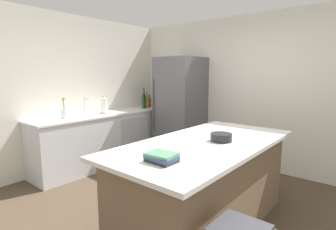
# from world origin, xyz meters

# --- Properties ---
(ground_plane) EXTENTS (7.20, 7.20, 0.00)m
(ground_plane) POSITION_xyz_m (0.00, 0.00, 0.00)
(ground_plane) COLOR #4C3D2D
(wall_rear) EXTENTS (6.00, 0.10, 2.60)m
(wall_rear) POSITION_xyz_m (0.00, 2.25, 1.30)
(wall_rear) COLOR silver
(wall_rear) RESTS_ON ground_plane
(wall_left) EXTENTS (0.10, 6.00, 2.60)m
(wall_left) POSITION_xyz_m (-2.45, 0.00, 1.30)
(wall_left) COLOR silver
(wall_left) RESTS_ON ground_plane
(counter_run_left) EXTENTS (0.64, 2.74, 0.92)m
(counter_run_left) POSITION_xyz_m (-2.09, 0.75, 0.46)
(counter_run_left) COLOR silver
(counter_run_left) RESTS_ON ground_plane
(kitchen_island) EXTENTS (1.09, 2.24, 0.92)m
(kitchen_island) POSITION_xyz_m (0.35, 0.15, 0.47)
(kitchen_island) COLOR #7A6047
(kitchen_island) RESTS_ON ground_plane
(refrigerator) EXTENTS (0.76, 0.79, 1.92)m
(refrigerator) POSITION_xyz_m (-1.26, 1.82, 0.96)
(refrigerator) COLOR #56565B
(refrigerator) RESTS_ON ground_plane
(sink_faucet) EXTENTS (0.15, 0.05, 0.30)m
(sink_faucet) POSITION_xyz_m (-2.14, 0.33, 1.08)
(sink_faucet) COLOR silver
(sink_faucet) RESTS_ON counter_run_left
(flower_vase) EXTENTS (0.10, 0.10, 0.33)m
(flower_vase) POSITION_xyz_m (-2.12, -0.06, 1.02)
(flower_vase) COLOR silver
(flower_vase) RESTS_ON counter_run_left
(paper_towel_roll) EXTENTS (0.14, 0.14, 0.31)m
(paper_towel_roll) POSITION_xyz_m (-2.09, 0.67, 1.06)
(paper_towel_roll) COLOR gray
(paper_towel_roll) RESTS_ON counter_run_left
(soda_bottle) EXTENTS (0.08, 0.08, 0.31)m
(soda_bottle) POSITION_xyz_m (-2.09, 1.99, 1.04)
(soda_bottle) COLOR silver
(soda_bottle) RESTS_ON counter_run_left
(syrup_bottle) EXTENTS (0.07, 0.07, 0.25)m
(syrup_bottle) POSITION_xyz_m (-2.16, 1.91, 1.02)
(syrup_bottle) COLOR #5B3319
(syrup_bottle) RESTS_ON counter_run_left
(hot_sauce_bottle) EXTENTS (0.05, 0.05, 0.20)m
(hot_sauce_bottle) POSITION_xyz_m (-2.07, 1.82, 1.00)
(hot_sauce_bottle) COLOR red
(hot_sauce_bottle) RESTS_ON counter_run_left
(olive_oil_bottle) EXTENTS (0.06, 0.06, 0.33)m
(olive_oil_bottle) POSITION_xyz_m (-2.04, 1.71, 1.06)
(olive_oil_bottle) COLOR olive
(olive_oil_bottle) RESTS_ON counter_run_left
(wine_bottle) EXTENTS (0.07, 0.07, 0.41)m
(wine_bottle) POSITION_xyz_m (-2.04, 1.63, 1.08)
(wine_bottle) COLOR #19381E
(wine_bottle) RESTS_ON counter_run_left
(cookbook_stack) EXTENTS (0.25, 0.21, 0.08)m
(cookbook_stack) POSITION_xyz_m (0.42, -0.63, 0.96)
(cookbook_stack) COLOR #2D2D33
(cookbook_stack) RESTS_ON kitchen_island
(mixing_bowl) EXTENTS (0.23, 0.23, 0.08)m
(mixing_bowl) POSITION_xyz_m (0.46, 0.27, 0.96)
(mixing_bowl) COLOR black
(mixing_bowl) RESTS_ON kitchen_island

